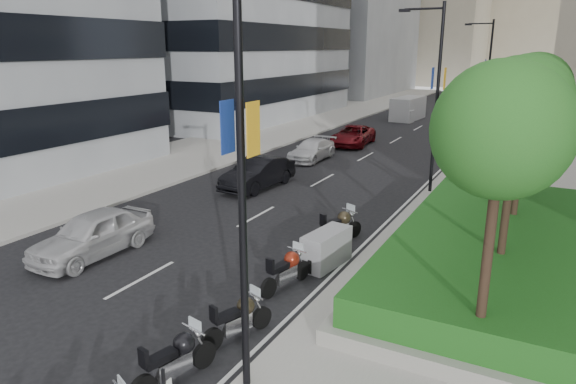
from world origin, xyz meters
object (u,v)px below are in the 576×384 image
Objects in this scene: car_b at (258,173)px; delivery_van at (407,109)px; lamp_post_2 at (486,73)px; motorcycle_4 at (287,270)px; motorcycle_5 at (327,249)px; car_c at (312,150)px; lamp_post_0 at (234,156)px; car_a at (93,234)px; motorcycle_2 at (176,359)px; motorcycle_3 at (239,318)px; motorcycle_6 at (339,226)px; lamp_post_1 at (434,90)px; car_d at (353,135)px.

car_b is 28.72m from delivery_van.
lamp_post_2 reaches higher than car_b.
lamp_post_2 reaches higher than motorcycle_4.
lamp_post_2 is 4.29× the size of motorcycle_5.
car_b reaches higher than motorcycle_5.
lamp_post_0 is at bearing -68.05° from car_c.
car_a is at bearing 108.38° from motorcycle_4.
motorcycle_5 is at bearing 0.27° from motorcycle_4.
motorcycle_4 is at bearing 13.59° from motorcycle_2.
car_c is (0.08, 17.71, -0.14)m from car_a.
delivery_van is (0.44, 21.27, 0.38)m from car_c.
car_b is (-7.94, 13.99, -4.28)m from lamp_post_0.
lamp_post_0 reaches higher than car_b.
motorcycle_3 is at bearing -91.83° from lamp_post_2.
motorcycle_4 is 0.41× the size of delivery_van.
car_b is (-6.63, 9.37, 0.20)m from motorcycle_4.
motorcycle_4 is (-0.02, 5.14, -0.00)m from motorcycle_2.
motorcycle_2 is 9.38m from motorcycle_6.
car_a is (-7.56, -2.94, 0.18)m from motorcycle_5.
car_c is (-8.39, 4.44, -4.42)m from lamp_post_1.
motorcycle_4 is at bearing 105.93° from lamp_post_0.
lamp_post_1 reaches higher than motorcycle_3.
lamp_post_0 reaches higher than car_a.
motorcycle_5 is at bearing -62.57° from car_c.
lamp_post_0 is 4.10× the size of motorcycle_2.
car_c reaches higher than motorcycle_2.
lamp_post_0 is at bearing -146.81° from motorcycle_6.
delivery_van reaches higher than motorcycle_4.
delivery_van reaches higher than motorcycle_3.
lamp_post_0 is 1.00× the size of lamp_post_2.
motorcycle_5 is 0.39× the size of delivery_van.
motorcycle_3 is (-1.06, -15.41, -4.50)m from lamp_post_1.
lamp_post_2 is 32.68m from car_a.
car_d is 15.19m from delivery_van.
car_c is at bearing 152.11° from lamp_post_1.
car_b is (-7.94, -3.01, -4.28)m from lamp_post_1.
car_b is (-7.94, -21.01, -4.28)m from lamp_post_2.
motorcycle_2 is at bearing -71.52° from car_c.
motorcycle_3 is 0.43× the size of car_b.
lamp_post_0 is at bearing -163.86° from motorcycle_5.
lamp_post_0 reaches higher than car_c.
motorcycle_6 is 0.42× the size of car_d.
car_d is at bearing -85.60° from delivery_van.
motorcycle_2 is 0.43× the size of car_d.
motorcycle_5 is at bearing -74.77° from delivery_van.
motorcycle_3 is (0.23, 2.11, -0.03)m from motorcycle_2.
car_a is 0.97× the size of car_b.
delivery_van reaches higher than motorcycle_5.
motorcycle_4 is 0.46× the size of car_b.
car_a is at bearing 72.71° from motorcycle_2.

